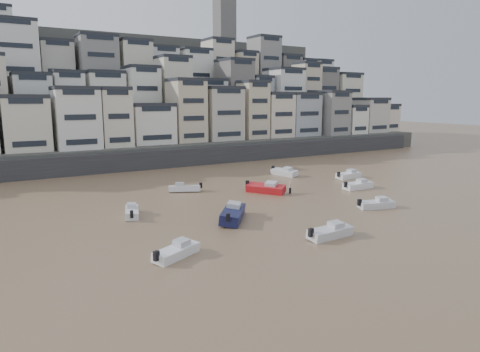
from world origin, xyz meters
TOP-DOWN VIEW (x-y plane):
  - ground at (0.00, 0.00)m, footprint 400.00×400.00m
  - harbor_wall at (10.00, 65.00)m, footprint 140.00×3.00m
  - hillside at (14.73, 104.84)m, footprint 141.04×66.00m
  - boat_a at (9.34, 15.58)m, footprint 5.44×2.01m
  - boat_b at (22.10, 21.23)m, footprint 5.27×2.97m
  - boat_c at (4.24, 25.68)m, footprint 6.18×7.00m
  - boat_d at (28.77, 30.75)m, footprint 5.51×1.88m
  - boat_e at (15.20, 35.38)m, footprint 5.01×6.25m
  - boat_f at (-4.92, 33.06)m, footprint 2.99×5.25m
  - boat_g at (33.78, 37.76)m, footprint 5.61×2.34m
  - boat_h at (5.60, 42.22)m, footprint 5.23×3.53m
  - boat_i at (25.94, 45.48)m, footprint 3.00×5.85m
  - boat_j at (-5.52, 18.29)m, footprint 5.23×3.68m
  - person_pink at (18.11, 33.46)m, footprint 0.44×0.44m

SIDE VIEW (x-z plane):
  - ground at x=0.00m, z-range 0.00..0.00m
  - boat_f at x=-4.92m, z-range 0.00..1.36m
  - boat_h at x=5.60m, z-range 0.00..1.36m
  - boat_b at x=22.10m, z-range 0.00..1.37m
  - boat_j at x=-5.52m, z-range 0.00..1.37m
  - boat_a at x=9.34m, z-range 0.00..1.46m
  - boat_g at x=33.78m, z-range 0.00..1.49m
  - boat_d at x=28.77m, z-range 0.00..1.50m
  - boat_i at x=25.94m, z-range 0.00..1.52m
  - boat_e at x=15.20m, z-range 0.00..1.67m
  - person_pink at x=18.11m, z-range 0.00..1.74m
  - boat_c at x=4.24m, z-range 0.00..1.93m
  - harbor_wall at x=10.00m, z-range 0.00..3.50m
  - hillside at x=14.73m, z-range -11.99..38.01m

